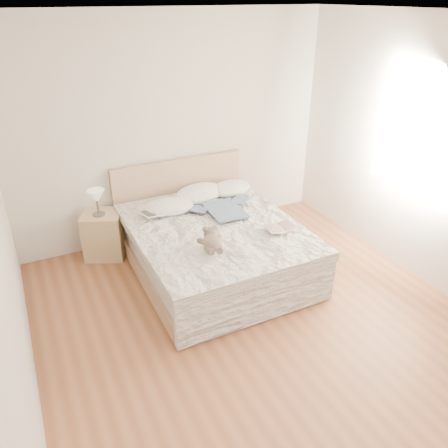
{
  "coord_description": "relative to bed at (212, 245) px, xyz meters",
  "views": [
    {
      "loc": [
        -1.76,
        -2.67,
        2.82
      ],
      "look_at": [
        0.08,
        1.05,
        0.62
      ],
      "focal_mm": 35.0,
      "sensor_mm": 36.0,
      "label": 1
    }
  ],
  "objects": [
    {
      "name": "floor",
      "position": [
        0.0,
        -1.19,
        -0.31
      ],
      "size": [
        4.0,
        4.5,
        0.0
      ],
      "primitive_type": "cube",
      "color": "brown",
      "rests_on": "ground"
    },
    {
      "name": "ceiling",
      "position": [
        0.0,
        -1.19,
        2.39
      ],
      "size": [
        4.0,
        4.5,
        0.0
      ],
      "primitive_type": "cube",
      "color": "white",
      "rests_on": "ground"
    },
    {
      "name": "wall_back",
      "position": [
        0.0,
        1.06,
        1.04
      ],
      "size": [
        4.0,
        0.02,
        2.7
      ],
      "primitive_type": "cube",
      "color": "beige",
      "rests_on": "ground"
    },
    {
      "name": "wall_right",
      "position": [
        2.0,
        -1.19,
        1.04
      ],
      "size": [
        0.02,
        4.5,
        2.7
      ],
      "primitive_type": "cube",
      "color": "beige",
      "rests_on": "ground"
    },
    {
      "name": "window",
      "position": [
        1.99,
        -0.89,
        1.14
      ],
      "size": [
        0.02,
        1.3,
        1.1
      ],
      "primitive_type": "cube",
      "color": "white",
      "rests_on": "wall_right"
    },
    {
      "name": "bed",
      "position": [
        0.0,
        0.0,
        0.0
      ],
      "size": [
        1.72,
        2.14,
        1.0
      ],
      "color": "tan",
      "rests_on": "floor"
    },
    {
      "name": "nightstand",
      "position": [
        -1.03,
        0.82,
        -0.03
      ],
      "size": [
        0.58,
        0.55,
        0.56
      ],
      "primitive_type": "cube",
      "rotation": [
        0.0,
        0.0,
        -0.43
      ],
      "color": "tan",
      "rests_on": "floor"
    },
    {
      "name": "table_lamp",
      "position": [
        -1.06,
        0.8,
        0.48
      ],
      "size": [
        0.2,
        0.2,
        0.31
      ],
      "color": "#534C48",
      "rests_on": "nightstand"
    },
    {
      "name": "pillow_left",
      "position": [
        -0.31,
        0.49,
        0.33
      ],
      "size": [
        0.62,
        0.49,
        0.17
      ],
      "primitive_type": "ellipsoid",
      "rotation": [
        0.0,
        0.0,
        -0.18
      ],
      "color": "white",
      "rests_on": "bed"
    },
    {
      "name": "pillow_middle",
      "position": [
        0.15,
        0.69,
        0.33
      ],
      "size": [
        0.74,
        0.6,
        0.19
      ],
      "primitive_type": "ellipsoid",
      "rotation": [
        0.0,
        0.0,
        0.25
      ],
      "color": "white",
      "rests_on": "bed"
    },
    {
      "name": "pillow_right",
      "position": [
        0.57,
        0.65,
        0.33
      ],
      "size": [
        0.64,
        0.52,
        0.17
      ],
      "primitive_type": "ellipsoid",
      "rotation": [
        0.0,
        0.0,
        0.26
      ],
      "color": "white",
      "rests_on": "bed"
    },
    {
      "name": "blouse",
      "position": [
        0.24,
        0.15,
        0.32
      ],
      "size": [
        0.62,
        0.65,
        0.02
      ],
      "primitive_type": null,
      "rotation": [
        0.0,
        0.0,
        -0.05
      ],
      "color": "#394F6D",
      "rests_on": "bed"
    },
    {
      "name": "photo_book",
      "position": [
        -0.51,
        0.41,
        0.32
      ],
      "size": [
        0.33,
        0.27,
        0.02
      ],
      "primitive_type": "cube",
      "rotation": [
        0.0,
        0.0,
        0.24
      ],
      "color": "white",
      "rests_on": "bed"
    },
    {
      "name": "childrens_book",
      "position": [
        0.57,
        -0.49,
        0.32
      ],
      "size": [
        0.34,
        0.24,
        0.02
      ],
      "primitive_type": "cube",
      "rotation": [
        0.0,
        0.0,
        -0.07
      ],
      "color": "#FFF0C9",
      "rests_on": "bed"
    },
    {
      "name": "teddy_bear",
      "position": [
        -0.26,
        -0.59,
        0.34
      ],
      "size": [
        0.29,
        0.36,
        0.17
      ],
      "primitive_type": null,
      "rotation": [
        0.0,
        0.0,
        -0.21
      ],
      "color": "#6A594E",
      "rests_on": "bed"
    }
  ]
}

